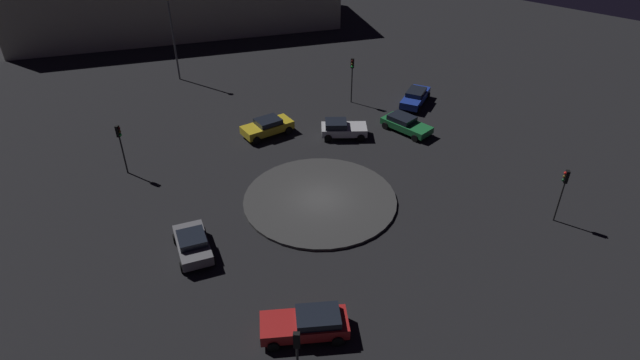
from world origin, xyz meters
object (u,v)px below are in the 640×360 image
Objects in this scene: car_silver at (342,128)px; car_green at (405,124)px; traffic_light_southeast at (352,72)px; traffic_light_southwest at (563,186)px; traffic_light_northwest at (297,349)px; car_blue at (415,97)px; traffic_light_northeast at (120,140)px; car_grey at (193,244)px; car_red at (307,324)px; streetlamp_east at (172,29)px; car_yellow at (267,126)px.

car_green is at bearing 8.59° from car_silver.
traffic_light_southeast reaches higher than car_silver.
traffic_light_northwest is at bearing 45.48° from traffic_light_southwest.
traffic_light_southeast reaches higher than traffic_light_northwest.
car_blue is 26.80m from traffic_light_northeast.
car_grey is at bearing -16.21° from traffic_light_southeast.
car_green is at bearing 30.59° from traffic_light_northeast.
car_red is 0.94× the size of car_blue.
car_grey is 0.50× the size of streetlamp_east.
traffic_light_southeast is at bearing 79.40° from car_silver.
car_green is 0.53× the size of streetlamp_east.
traffic_light_southeast is at bearing -46.90° from traffic_light_southwest.
car_yellow is 12.12m from traffic_light_northeast.
traffic_light_southeast is (4.85, -23.68, 2.37)m from car_grey.
car_silver reaches higher than car_blue.
streetlamp_east is at bearing -7.19° from car_grey.
streetlamp_east is at bearing 103.59° from traffic_light_northeast.
car_green is 0.94× the size of car_blue.
car_blue is 24.93m from streetlamp_east.
traffic_light_southeast reaches higher than car_grey.
car_yellow is 14.83m from car_blue.
traffic_light_southeast is (7.01, -1.74, 2.42)m from car_green.
traffic_light_southeast is (4.99, 3.49, 2.37)m from car_blue.
traffic_light_southwest is at bearing 2.93° from traffic_light_northeast.
car_grey is 9.60m from car_red.
car_yellow is 23.65m from traffic_light_southwest.
traffic_light_northwest reaches higher than car_yellow.
car_grey is 15.61m from car_yellow.
car_red reaches higher than car_blue.
car_blue is at bearing -10.24° from car_yellow.
car_yellow is at bearing 168.98° from streetlamp_east.
car_green is 1.17× the size of traffic_light_northwest.
car_green is 11.93m from car_yellow.
streetlamp_east is (22.31, 10.12, 4.59)m from car_blue.
traffic_light_northwest is at bearing -63.84° from car_green.
traffic_light_southeast is at bearing -103.43° from car_red.
car_red is at bearing 5.26° from car_blue.
car_red is 1.15× the size of traffic_light_southwest.
car_grey is at bearing 142.45° from streetlamp_east.
car_silver reaches higher than car_grey.
car_silver is 21.12m from streetlamp_east.
traffic_light_southeast reaches higher than car_yellow.
car_grey is 1.04× the size of car_silver.
streetlamp_east is (11.09, -14.13, 2.43)m from traffic_light_northeast.
car_yellow is at bearing -39.16° from traffic_light_southeast.
traffic_light_southwest is at bearing -48.70° from traffic_light_northwest.
car_silver is at bearing -36.98° from car_yellow.
car_green is (-2.16, -21.94, -0.05)m from car_grey.
car_silver is 1.01× the size of traffic_light_northeast.
traffic_light_southwest is at bearing -103.35° from car_grey.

